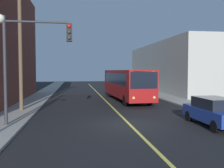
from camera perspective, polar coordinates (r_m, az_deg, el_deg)
The scene contains 10 objects.
ground_plane at distance 14.97m, azimuth 4.01°, elevation -9.12°, with size 120.00×120.00×0.00m, color black.
sidewalk_left at distance 24.83m, azimuth -17.85°, elevation -4.22°, with size 2.50×90.00×0.15m, color gray.
sidewalk_right at distance 26.60m, azimuth 14.74°, elevation -3.69°, with size 2.50×90.00×0.15m, color gray.
lane_stripe_center at distance 29.63m, azimuth -2.22°, elevation -3.05°, with size 0.16×60.00×0.01m, color #D8CC4C.
building_right_warehouse at distance 41.78m, azimuth 16.65°, elevation 3.57°, with size 12.00×26.09×7.25m.
city_bus at distance 26.72m, azimuth 3.20°, elevation 0.18°, with size 3.13×12.24×3.20m.
parked_car_blue at distance 15.52m, azimuth 22.08°, elevation -5.74°, with size 1.83×4.40×1.62m.
utility_pole_near at distance 20.58m, azimuth -20.08°, elevation 10.43°, with size 2.40×0.28×10.41m.
traffic_signal_left_corner at distance 14.77m, azimuth -17.30°, elevation 7.38°, with size 3.75×0.48×6.00m.
fire_hydrant at distance 21.18m, azimuth 19.93°, elevation -4.10°, with size 0.44×0.26×0.84m.
Camera 1 is at (-3.14, -14.29, 3.16)m, focal length 40.44 mm.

